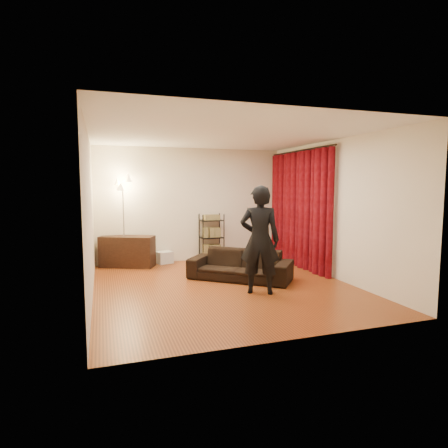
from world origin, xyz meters
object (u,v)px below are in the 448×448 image
object	(u,v)px
storage_boxes	(165,257)
wire_shelf	(211,237)
person	(260,240)
floor_lamp	(124,223)
sofa	(240,265)
media_cabinet	(127,251)

from	to	relation	value
storage_boxes	wire_shelf	size ratio (longest dim) A/B	0.30
person	floor_lamp	distance (m)	3.46
sofa	person	bearing A→B (deg)	-52.07
person	media_cabinet	distance (m)	3.50
person	floor_lamp	world-z (taller)	floor_lamp
person	storage_boxes	world-z (taller)	person
storage_boxes	wire_shelf	distance (m)	1.21
person	storage_boxes	bearing A→B (deg)	-42.07
person	wire_shelf	bearing A→B (deg)	-63.30
person	media_cabinet	world-z (taller)	person
person	media_cabinet	xyz separation A→B (m)	(-1.98, 2.82, -0.56)
sofa	person	world-z (taller)	person
sofa	storage_boxes	xyz separation A→B (m)	(-1.14, 1.95, -0.14)
storage_boxes	floor_lamp	bearing A→B (deg)	-172.74
sofa	floor_lamp	world-z (taller)	floor_lamp
floor_lamp	wire_shelf	bearing A→B (deg)	2.29
sofa	person	xyz separation A→B (m)	(-0.01, -0.95, 0.62)
media_cabinet	floor_lamp	distance (m)	0.66
wire_shelf	floor_lamp	xyz separation A→B (m)	(-2.05, -0.08, 0.43)
person	floor_lamp	bearing A→B (deg)	-27.09
media_cabinet	wire_shelf	distance (m)	1.99
sofa	media_cabinet	distance (m)	2.73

